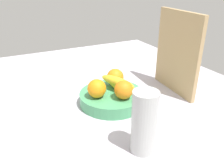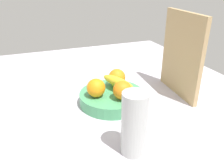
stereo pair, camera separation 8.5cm
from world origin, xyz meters
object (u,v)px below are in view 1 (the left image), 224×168
(banana_bunch, at_px, (118,84))
(thermos_tumbler, at_px, (144,122))
(fruit_bowl, at_px, (112,98))
(orange_center, at_px, (115,77))
(cutting_board, at_px, (177,53))
(orange_front_left, at_px, (97,89))
(orange_front_right, at_px, (124,90))

(banana_bunch, bearing_deg, thermos_tumbler, -14.41)
(fruit_bowl, relative_size, orange_center, 3.62)
(orange_center, xyz_separation_m, cutting_board, (0.08, 0.27, 0.09))
(orange_front_left, bearing_deg, banana_bunch, 97.50)
(orange_front_right, height_order, orange_center, same)
(fruit_bowl, relative_size, orange_front_left, 3.62)
(orange_front_right, relative_size, cutting_board, 0.21)
(orange_center, distance_m, cutting_board, 0.29)
(banana_bunch, distance_m, thermos_tumbler, 0.32)
(fruit_bowl, relative_size, thermos_tumbler, 1.36)
(fruit_bowl, distance_m, orange_front_right, 0.09)
(orange_front_left, distance_m, orange_center, 0.14)
(banana_bunch, height_order, cutting_board, cutting_board)
(orange_front_left, height_order, orange_front_right, same)
(cutting_board, bearing_deg, banana_bunch, -90.67)
(orange_front_left, height_order, orange_center, same)
(fruit_bowl, distance_m, cutting_board, 0.35)
(cutting_board, bearing_deg, orange_front_right, -76.75)
(cutting_board, distance_m, thermos_tumbler, 0.47)
(orange_front_left, height_order, thermos_tumbler, thermos_tumbler)
(fruit_bowl, bearing_deg, banana_bunch, 103.45)
(orange_front_left, distance_m, cutting_board, 0.40)
(fruit_bowl, bearing_deg, cutting_board, 87.14)
(orange_center, height_order, banana_bunch, orange_center)
(fruit_bowl, height_order, orange_front_left, orange_front_left)
(orange_front_right, bearing_deg, orange_center, 167.51)
(thermos_tumbler, bearing_deg, fruit_bowl, 171.15)
(orange_front_left, bearing_deg, fruit_bowl, 94.66)
(orange_front_left, height_order, banana_bunch, orange_front_left)
(fruit_bowl, distance_m, thermos_tumbler, 0.31)
(orange_front_left, relative_size, orange_center, 1.00)
(orange_front_left, xyz_separation_m, orange_center, (-0.07, 0.12, 0.00))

